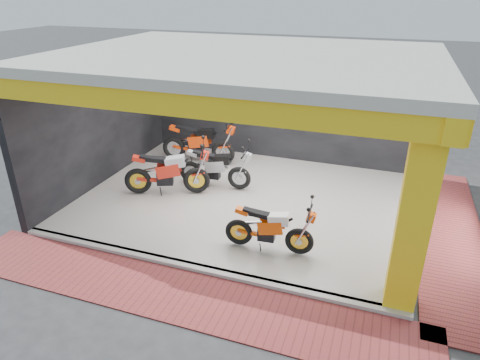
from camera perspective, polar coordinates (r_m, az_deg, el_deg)
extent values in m
plane|color=#2D2D30|center=(9.32, -3.41, -8.31)|extent=(80.00, 80.00, 0.00)
cube|color=silver|center=(10.91, 0.64, -2.68)|extent=(8.00, 6.00, 0.10)
cube|color=beige|center=(9.79, 0.74, 16.08)|extent=(8.40, 6.40, 0.20)
cube|color=black|center=(13.08, 5.15, 9.95)|extent=(8.20, 0.20, 3.50)
cube|color=black|center=(12.13, -18.13, 7.62)|extent=(0.20, 6.20, 3.50)
cube|color=yellow|center=(7.25, 22.22, -4.62)|extent=(0.50, 0.50, 3.50)
cube|color=yellow|center=(7.13, -7.22, 10.10)|extent=(8.40, 0.30, 0.40)
cube|color=yellow|center=(9.37, 25.07, 11.55)|extent=(0.30, 6.40, 0.40)
cube|color=silver|center=(8.54, -6.10, -11.53)|extent=(8.00, 0.20, 0.10)
cube|color=maroon|center=(8.02, -8.54, -14.79)|extent=(9.00, 1.40, 0.03)
cube|color=maroon|center=(10.61, 26.16, -6.59)|extent=(1.40, 7.00, 0.03)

